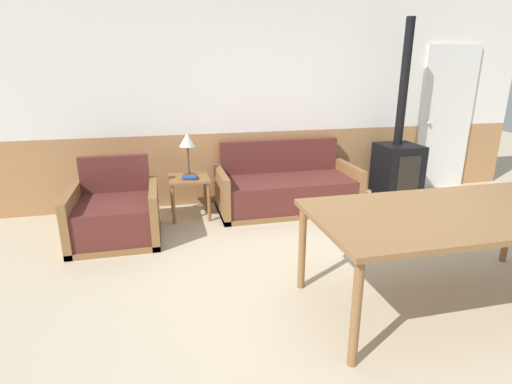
{
  "coord_description": "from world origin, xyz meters",
  "views": [
    {
      "loc": [
        -1.57,
        -2.54,
        1.77
      ],
      "look_at": [
        -0.66,
        1.25,
        0.54
      ],
      "focal_mm": 28.0,
      "sensor_mm": 36.0,
      "label": 1
    }
  ],
  "objects_px": {
    "couch": "(286,190)",
    "table_lamp": "(188,142)",
    "dining_table": "(456,218)",
    "wood_stove": "(398,161)",
    "armchair": "(115,216)",
    "side_table": "(189,185)"
  },
  "relations": [
    {
      "from": "armchair",
      "to": "table_lamp",
      "type": "bearing_deg",
      "value": 17.96
    },
    {
      "from": "dining_table",
      "to": "table_lamp",
      "type": "bearing_deg",
      "value": 125.98
    },
    {
      "from": "table_lamp",
      "to": "wood_stove",
      "type": "xyz_separation_m",
      "value": [
        2.8,
        -0.08,
        -0.37
      ]
    },
    {
      "from": "dining_table",
      "to": "wood_stove",
      "type": "height_order",
      "value": "wood_stove"
    },
    {
      "from": "armchair",
      "to": "dining_table",
      "type": "xyz_separation_m",
      "value": [
        2.6,
        -1.87,
        0.45
      ]
    },
    {
      "from": "dining_table",
      "to": "armchair",
      "type": "bearing_deg",
      "value": 144.35
    },
    {
      "from": "couch",
      "to": "side_table",
      "type": "height_order",
      "value": "couch"
    },
    {
      "from": "armchair",
      "to": "dining_table",
      "type": "bearing_deg",
      "value": -52.18
    },
    {
      "from": "dining_table",
      "to": "wood_stove",
      "type": "bearing_deg",
      "value": 66.51
    },
    {
      "from": "couch",
      "to": "side_table",
      "type": "relative_size",
      "value": 3.51
    },
    {
      "from": "couch",
      "to": "table_lamp",
      "type": "distance_m",
      "value": 1.39
    },
    {
      "from": "side_table",
      "to": "dining_table",
      "type": "xyz_separation_m",
      "value": [
        1.78,
        -2.36,
        0.3
      ]
    },
    {
      "from": "side_table",
      "to": "table_lamp",
      "type": "bearing_deg",
      "value": 82.64
    },
    {
      "from": "couch",
      "to": "dining_table",
      "type": "relative_size",
      "value": 0.82
    },
    {
      "from": "armchair",
      "to": "table_lamp",
      "type": "xyz_separation_m",
      "value": [
        0.83,
        0.57,
        0.66
      ]
    },
    {
      "from": "armchair",
      "to": "table_lamp",
      "type": "relative_size",
      "value": 1.71
    },
    {
      "from": "couch",
      "to": "table_lamp",
      "type": "bearing_deg",
      "value": 175.91
    },
    {
      "from": "armchair",
      "to": "dining_table",
      "type": "distance_m",
      "value": 3.24
    },
    {
      "from": "wood_stove",
      "to": "side_table",
      "type": "bearing_deg",
      "value": -179.88
    },
    {
      "from": "side_table",
      "to": "table_lamp",
      "type": "relative_size",
      "value": 0.96
    },
    {
      "from": "dining_table",
      "to": "wood_stove",
      "type": "relative_size",
      "value": 0.91
    },
    {
      "from": "dining_table",
      "to": "wood_stove",
      "type": "xyz_separation_m",
      "value": [
        1.03,
        2.36,
        -0.16
      ]
    }
  ]
}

